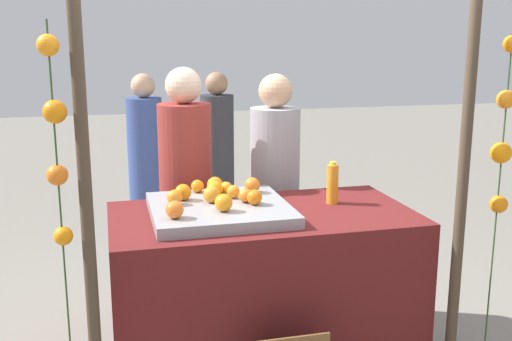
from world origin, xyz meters
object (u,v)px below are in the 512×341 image
at_px(stall_counter, 263,291).
at_px(vendor_right, 275,205).
at_px(orange_0, 252,185).
at_px(vendor_left, 186,208).
at_px(juice_bottle, 333,184).
at_px(orange_1, 254,197).

bearing_deg(stall_counter, vendor_right, 68.88).
distance_m(orange_0, vendor_left, 0.61).
bearing_deg(vendor_right, orange_0, -119.80).
distance_m(stall_counter, juice_bottle, 0.72).
bearing_deg(vendor_left, orange_1, -69.63).
distance_m(stall_counter, vendor_right, 0.78).
xyz_separation_m(orange_1, vendor_left, (-0.27, 0.72, -0.24)).
distance_m(stall_counter, orange_1, 0.56).
relative_size(stall_counter, orange_1, 20.14).
height_order(orange_0, orange_1, orange_0).
distance_m(orange_1, vendor_right, 0.82).
bearing_deg(stall_counter, orange_0, 91.98).
xyz_separation_m(orange_0, vendor_right, (0.27, 0.47, -0.26)).
bearing_deg(vendor_right, juice_bottle, -73.79).
relative_size(orange_1, vendor_left, 0.05).
xyz_separation_m(stall_counter, orange_1, (-0.06, -0.04, 0.55)).
bearing_deg(vendor_right, stall_counter, -111.12).
xyz_separation_m(orange_1, vendor_right, (0.32, 0.72, -0.26)).
relative_size(juice_bottle, vendor_right, 0.15).
distance_m(juice_bottle, vendor_left, 0.99).
xyz_separation_m(stall_counter, vendor_left, (-0.32, 0.67, 0.32)).
relative_size(orange_0, vendor_right, 0.05).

